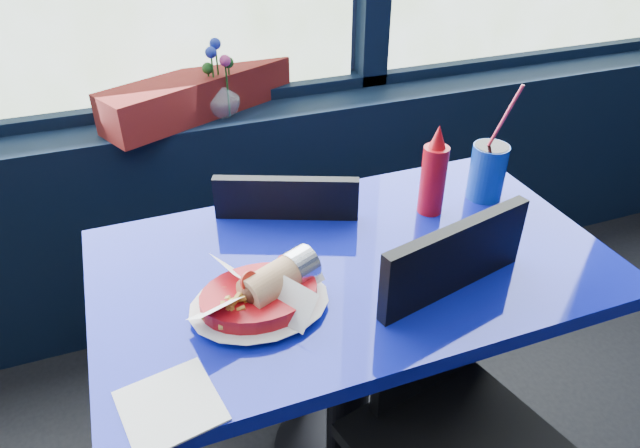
{
  "coord_description": "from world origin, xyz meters",
  "views": [
    {
      "loc": [
        -0.15,
        1.02,
        1.57
      ],
      "look_at": [
        0.21,
        1.98,
        0.88
      ],
      "focal_mm": 32.0,
      "sensor_mm": 36.0,
      "label": 1
    }
  ],
  "objects_px": {
    "flower_vase": "(221,93)",
    "food_basket": "(262,294)",
    "near_table": "(351,316)",
    "chair_near_back": "(266,273)",
    "chair_near_front": "(454,397)",
    "soda_cup": "(488,170)",
    "ketchup_bottle": "(434,175)",
    "planter_box": "(199,94)"
  },
  "relations": [
    {
      "from": "flower_vase",
      "to": "food_basket",
      "type": "relative_size",
      "value": 0.95
    },
    {
      "from": "near_table",
      "to": "chair_near_back",
      "type": "height_order",
      "value": "chair_near_back"
    },
    {
      "from": "near_table",
      "to": "flower_vase",
      "type": "distance_m",
      "value": 0.9
    },
    {
      "from": "flower_vase",
      "to": "near_table",
      "type": "bearing_deg",
      "value": -81.77
    },
    {
      "from": "chair_near_front",
      "to": "chair_near_back",
      "type": "height_order",
      "value": "chair_near_front"
    },
    {
      "from": "flower_vase",
      "to": "soda_cup",
      "type": "bearing_deg",
      "value": -50.72
    },
    {
      "from": "food_basket",
      "to": "soda_cup",
      "type": "bearing_deg",
      "value": 18.37
    },
    {
      "from": "near_table",
      "to": "chair_near_back",
      "type": "xyz_separation_m",
      "value": [
        -0.13,
        0.33,
        -0.07
      ]
    },
    {
      "from": "ketchup_bottle",
      "to": "planter_box",
      "type": "bearing_deg",
      "value": 121.23
    },
    {
      "from": "chair_near_front",
      "to": "flower_vase",
      "type": "height_order",
      "value": "flower_vase"
    },
    {
      "from": "food_basket",
      "to": "soda_cup",
      "type": "xyz_separation_m",
      "value": [
        0.7,
        0.22,
        0.05
      ]
    },
    {
      "from": "ketchup_bottle",
      "to": "soda_cup",
      "type": "distance_m",
      "value": 0.18
    },
    {
      "from": "chair_near_front",
      "to": "food_basket",
      "type": "xyz_separation_m",
      "value": [
        -0.38,
        0.2,
        0.26
      ]
    },
    {
      "from": "chair_near_front",
      "to": "food_basket",
      "type": "height_order",
      "value": "chair_near_front"
    },
    {
      "from": "near_table",
      "to": "chair_near_back",
      "type": "bearing_deg",
      "value": 112.11
    },
    {
      "from": "chair_near_front",
      "to": "soda_cup",
      "type": "height_order",
      "value": "soda_cup"
    },
    {
      "from": "flower_vase",
      "to": "chair_near_back",
      "type": "bearing_deg",
      "value": -91.45
    },
    {
      "from": "soda_cup",
      "to": "food_basket",
      "type": "bearing_deg",
      "value": -162.22
    },
    {
      "from": "planter_box",
      "to": "flower_vase",
      "type": "bearing_deg",
      "value": -59.99
    },
    {
      "from": "planter_box",
      "to": "flower_vase",
      "type": "height_order",
      "value": "flower_vase"
    },
    {
      "from": "chair_near_back",
      "to": "soda_cup",
      "type": "xyz_separation_m",
      "value": [
        0.59,
        -0.19,
        0.33
      ]
    },
    {
      "from": "flower_vase",
      "to": "ketchup_bottle",
      "type": "relative_size",
      "value": 1.03
    },
    {
      "from": "near_table",
      "to": "chair_near_front",
      "type": "relative_size",
      "value": 1.31
    },
    {
      "from": "chair_near_front",
      "to": "planter_box",
      "type": "height_order",
      "value": "planter_box"
    },
    {
      "from": "near_table",
      "to": "food_basket",
      "type": "bearing_deg",
      "value": -160.53
    },
    {
      "from": "flower_vase",
      "to": "chair_near_front",
      "type": "bearing_deg",
      "value": -77.43
    },
    {
      "from": "chair_near_front",
      "to": "soda_cup",
      "type": "bearing_deg",
      "value": 39.7
    },
    {
      "from": "food_basket",
      "to": "soda_cup",
      "type": "distance_m",
      "value": 0.74
    },
    {
      "from": "chair_near_front",
      "to": "flower_vase",
      "type": "distance_m",
      "value": 1.21
    },
    {
      "from": "chair_near_back",
      "to": "ketchup_bottle",
      "type": "bearing_deg",
      "value": 175.5
    },
    {
      "from": "near_table",
      "to": "planter_box",
      "type": "relative_size",
      "value": 1.78
    },
    {
      "from": "chair_near_back",
      "to": "planter_box",
      "type": "height_order",
      "value": "planter_box"
    },
    {
      "from": "planter_box",
      "to": "flower_vase",
      "type": "xyz_separation_m",
      "value": [
        0.07,
        -0.05,
        0.01
      ]
    },
    {
      "from": "chair_near_front",
      "to": "chair_near_back",
      "type": "bearing_deg",
      "value": 99.89
    },
    {
      "from": "chair_near_back",
      "to": "food_basket",
      "type": "height_order",
      "value": "chair_near_back"
    },
    {
      "from": "near_table",
      "to": "planter_box",
      "type": "xyz_separation_m",
      "value": [
        -0.19,
        0.88,
        0.3
      ]
    },
    {
      "from": "chair_near_back",
      "to": "flower_vase",
      "type": "xyz_separation_m",
      "value": [
        0.01,
        0.51,
        0.38
      ]
    },
    {
      "from": "near_table",
      "to": "food_basket",
      "type": "xyz_separation_m",
      "value": [
        -0.25,
        -0.09,
        0.22
      ]
    },
    {
      "from": "chair_near_front",
      "to": "flower_vase",
      "type": "bearing_deg",
      "value": 89.35
    },
    {
      "from": "ketchup_bottle",
      "to": "chair_near_back",
      "type": "bearing_deg",
      "value": 153.19
    },
    {
      "from": "chair_near_front",
      "to": "chair_near_back",
      "type": "xyz_separation_m",
      "value": [
        -0.26,
        0.62,
        -0.03
      ]
    },
    {
      "from": "flower_vase",
      "to": "ketchup_bottle",
      "type": "distance_m",
      "value": 0.82
    }
  ]
}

